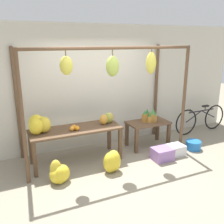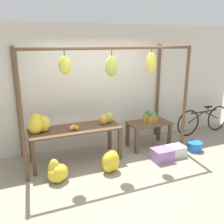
{
  "view_description": "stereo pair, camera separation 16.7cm",
  "coord_description": "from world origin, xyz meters",
  "px_view_note": "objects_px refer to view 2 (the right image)",
  "views": [
    {
      "loc": [
        -1.96,
        -3.79,
        2.44
      ],
      "look_at": [
        0.15,
        0.84,
        0.98
      ],
      "focal_mm": 40.0,
      "sensor_mm": 36.0,
      "label": 1
    },
    {
      "loc": [
        -1.81,
        -3.85,
        2.44
      ],
      "look_at": [
        0.15,
        0.84,
        0.98
      ],
      "focal_mm": 40.0,
      "sensor_mm": 36.0,
      "label": 2
    }
  ],
  "objects_px": {
    "banana_pile_ground_left": "(57,173)",
    "fruit_crate_purple": "(176,151)",
    "pineapple_cluster": "(151,117)",
    "banana_pile_ground_right": "(111,162)",
    "papaya_pile": "(107,118)",
    "orange_pile": "(74,127)",
    "banana_pile_on_table": "(38,124)",
    "parked_bicycle": "(203,120)",
    "fruit_crate_white": "(162,155)",
    "blue_bucket": "(194,146)"
  },
  "relations": [
    {
      "from": "orange_pile",
      "to": "parked_bicycle",
      "type": "relative_size",
      "value": 0.11
    },
    {
      "from": "orange_pile",
      "to": "papaya_pile",
      "type": "height_order",
      "value": "papaya_pile"
    },
    {
      "from": "pineapple_cluster",
      "to": "parked_bicycle",
      "type": "relative_size",
      "value": 0.19
    },
    {
      "from": "pineapple_cluster",
      "to": "banana_pile_ground_right",
      "type": "height_order",
      "value": "pineapple_cluster"
    },
    {
      "from": "banana_pile_on_table",
      "to": "papaya_pile",
      "type": "relative_size",
      "value": 1.35
    },
    {
      "from": "orange_pile",
      "to": "banana_pile_ground_left",
      "type": "xyz_separation_m",
      "value": [
        -0.47,
        -0.58,
        -0.6
      ]
    },
    {
      "from": "parked_bicycle",
      "to": "orange_pile",
      "type": "bearing_deg",
      "value": -174.56
    },
    {
      "from": "banana_pile_ground_right",
      "to": "fruit_crate_purple",
      "type": "relative_size",
      "value": 1.16
    },
    {
      "from": "pineapple_cluster",
      "to": "fruit_crate_purple",
      "type": "distance_m",
      "value": 0.94
    },
    {
      "from": "parked_bicycle",
      "to": "banana_pile_on_table",
      "type": "bearing_deg",
      "value": -177.23
    },
    {
      "from": "banana_pile_ground_left",
      "to": "fruit_crate_purple",
      "type": "relative_size",
      "value": 1.24
    },
    {
      "from": "blue_bucket",
      "to": "fruit_crate_purple",
      "type": "xyz_separation_m",
      "value": [
        -0.57,
        -0.07,
        0.02
      ]
    },
    {
      "from": "parked_bicycle",
      "to": "fruit_crate_purple",
      "type": "bearing_deg",
      "value": -149.99
    },
    {
      "from": "pineapple_cluster",
      "to": "banana_pile_ground_left",
      "type": "bearing_deg",
      "value": -163.3
    },
    {
      "from": "orange_pile",
      "to": "fruit_crate_white",
      "type": "distance_m",
      "value": 1.93
    },
    {
      "from": "pineapple_cluster",
      "to": "fruit_crate_white",
      "type": "xyz_separation_m",
      "value": [
        -0.13,
        -0.72,
        -0.61
      ]
    },
    {
      "from": "banana_pile_ground_right",
      "to": "parked_bicycle",
      "type": "xyz_separation_m",
      "value": [
        3.11,
        0.97,
        0.16
      ]
    },
    {
      "from": "banana_pile_ground_left",
      "to": "parked_bicycle",
      "type": "xyz_separation_m",
      "value": [
        4.13,
        0.93,
        0.2
      ]
    },
    {
      "from": "pineapple_cluster",
      "to": "banana_pile_ground_right",
      "type": "distance_m",
      "value": 1.59
    },
    {
      "from": "fruit_crate_white",
      "to": "blue_bucket",
      "type": "bearing_deg",
      "value": 8.09
    },
    {
      "from": "banana_pile_ground_left",
      "to": "fruit_crate_white",
      "type": "relative_size",
      "value": 1.11
    },
    {
      "from": "fruit_crate_white",
      "to": "pineapple_cluster",
      "type": "bearing_deg",
      "value": 79.81
    },
    {
      "from": "banana_pile_ground_right",
      "to": "fruit_crate_white",
      "type": "relative_size",
      "value": 1.05
    },
    {
      "from": "pineapple_cluster",
      "to": "papaya_pile",
      "type": "bearing_deg",
      "value": -179.01
    },
    {
      "from": "banana_pile_ground_left",
      "to": "banana_pile_ground_right",
      "type": "relative_size",
      "value": 1.07
    },
    {
      "from": "pineapple_cluster",
      "to": "fruit_crate_white",
      "type": "height_order",
      "value": "pineapple_cluster"
    },
    {
      "from": "fruit_crate_white",
      "to": "parked_bicycle",
      "type": "bearing_deg",
      "value": 26.28
    },
    {
      "from": "fruit_crate_white",
      "to": "parked_bicycle",
      "type": "relative_size",
      "value": 0.23
    },
    {
      "from": "banana_pile_ground_left",
      "to": "papaya_pile",
      "type": "xyz_separation_m",
      "value": [
        1.23,
        0.68,
        0.67
      ]
    },
    {
      "from": "orange_pile",
      "to": "banana_pile_on_table",
      "type": "bearing_deg",
      "value": 167.98
    },
    {
      "from": "orange_pile",
      "to": "fruit_crate_purple",
      "type": "xyz_separation_m",
      "value": [
        2.12,
        -0.54,
        -0.65
      ]
    },
    {
      "from": "orange_pile",
      "to": "banana_pile_ground_right",
      "type": "height_order",
      "value": "orange_pile"
    },
    {
      "from": "banana_pile_ground_right",
      "to": "papaya_pile",
      "type": "relative_size",
      "value": 1.16
    },
    {
      "from": "banana_pile_ground_left",
      "to": "parked_bicycle",
      "type": "distance_m",
      "value": 4.24
    },
    {
      "from": "pineapple_cluster",
      "to": "papaya_pile",
      "type": "distance_m",
      "value": 1.1
    },
    {
      "from": "fruit_crate_purple",
      "to": "pineapple_cluster",
      "type": "bearing_deg",
      "value": 112.55
    },
    {
      "from": "banana_pile_ground_right",
      "to": "orange_pile",
      "type": "bearing_deg",
      "value": 131.14
    },
    {
      "from": "banana_pile_on_table",
      "to": "banana_pile_ground_right",
      "type": "relative_size",
      "value": 1.17
    },
    {
      "from": "banana_pile_ground_right",
      "to": "papaya_pile",
      "type": "distance_m",
      "value": 0.98
    },
    {
      "from": "banana_pile_ground_right",
      "to": "papaya_pile",
      "type": "xyz_separation_m",
      "value": [
        0.21,
        0.72,
        0.63
      ]
    },
    {
      "from": "banana_pile_on_table",
      "to": "parked_bicycle",
      "type": "height_order",
      "value": "banana_pile_on_table"
    },
    {
      "from": "banana_pile_on_table",
      "to": "banana_pile_ground_right",
      "type": "distance_m",
      "value": 1.58
    },
    {
      "from": "papaya_pile",
      "to": "fruit_crate_purple",
      "type": "bearing_deg",
      "value": -24.96
    },
    {
      "from": "papaya_pile",
      "to": "fruit_crate_purple",
      "type": "relative_size",
      "value": 1.0
    },
    {
      "from": "banana_pile_on_table",
      "to": "banana_pile_ground_left",
      "type": "relative_size",
      "value": 1.1
    },
    {
      "from": "pineapple_cluster",
      "to": "fruit_crate_purple",
      "type": "height_order",
      "value": "pineapple_cluster"
    },
    {
      "from": "orange_pile",
      "to": "blue_bucket",
      "type": "xyz_separation_m",
      "value": [
        2.69,
        -0.47,
        -0.67
      ]
    },
    {
      "from": "orange_pile",
      "to": "blue_bucket",
      "type": "relative_size",
      "value": 0.58
    },
    {
      "from": "orange_pile",
      "to": "pineapple_cluster",
      "type": "distance_m",
      "value": 1.85
    },
    {
      "from": "banana_pile_on_table",
      "to": "orange_pile",
      "type": "height_order",
      "value": "banana_pile_on_table"
    }
  ]
}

